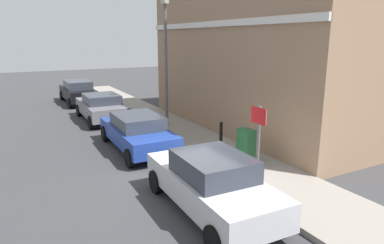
{
  "coord_description": "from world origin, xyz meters",
  "views": [
    {
      "loc": [
        -4.64,
        -8.64,
        4.18
      ],
      "look_at": [
        1.17,
        2.08,
        1.2
      ],
      "focal_mm": 32.21,
      "sensor_mm": 36.0,
      "label": 1
    }
  ],
  "objects_px": {
    "car_grey": "(101,107)",
    "utility_cabinet": "(246,148)",
    "bollard_near_cabinet": "(221,134)",
    "street_sign": "(258,135)",
    "lamppost": "(166,57)",
    "car_silver": "(211,183)",
    "car_blue": "(137,131)",
    "car_black": "(78,91)"
  },
  "relations": [
    {
      "from": "car_grey",
      "to": "utility_cabinet",
      "type": "bearing_deg",
      "value": -163.69
    },
    {
      "from": "bollard_near_cabinet",
      "to": "street_sign",
      "type": "relative_size",
      "value": 0.45
    },
    {
      "from": "lamppost",
      "to": "street_sign",
      "type": "bearing_deg",
      "value": -96.53
    },
    {
      "from": "car_grey",
      "to": "bollard_near_cabinet",
      "type": "distance_m",
      "value": 7.75
    },
    {
      "from": "car_silver",
      "to": "bollard_near_cabinet",
      "type": "relative_size",
      "value": 4.18
    },
    {
      "from": "car_silver",
      "to": "lamppost",
      "type": "relative_size",
      "value": 0.76
    },
    {
      "from": "bollard_near_cabinet",
      "to": "street_sign",
      "type": "height_order",
      "value": "street_sign"
    },
    {
      "from": "car_blue",
      "to": "street_sign",
      "type": "distance_m",
      "value": 5.5
    },
    {
      "from": "utility_cabinet",
      "to": "street_sign",
      "type": "distance_m",
      "value": 2.2
    },
    {
      "from": "car_blue",
      "to": "lamppost",
      "type": "height_order",
      "value": "lamppost"
    },
    {
      "from": "car_grey",
      "to": "lamppost",
      "type": "bearing_deg",
      "value": -137.53
    },
    {
      "from": "car_black",
      "to": "utility_cabinet",
      "type": "relative_size",
      "value": 3.82
    },
    {
      "from": "car_silver",
      "to": "lamppost",
      "type": "height_order",
      "value": "lamppost"
    },
    {
      "from": "utility_cabinet",
      "to": "street_sign",
      "type": "bearing_deg",
      "value": -118.58
    },
    {
      "from": "car_grey",
      "to": "bollard_near_cabinet",
      "type": "xyz_separation_m",
      "value": [
        2.59,
        -7.31,
        -0.03
      ]
    },
    {
      "from": "street_sign",
      "to": "lamppost",
      "type": "relative_size",
      "value": 0.4
    },
    {
      "from": "car_silver",
      "to": "bollard_near_cabinet",
      "type": "height_order",
      "value": "car_silver"
    },
    {
      "from": "car_black",
      "to": "bollard_near_cabinet",
      "type": "relative_size",
      "value": 4.23
    },
    {
      "from": "car_silver",
      "to": "street_sign",
      "type": "distance_m",
      "value": 1.89
    },
    {
      "from": "car_grey",
      "to": "car_blue",
      "type": "bearing_deg",
      "value": -179.38
    },
    {
      "from": "car_silver",
      "to": "street_sign",
      "type": "bearing_deg",
      "value": -78.26
    },
    {
      "from": "car_grey",
      "to": "street_sign",
      "type": "xyz_separation_m",
      "value": [
        1.54,
        -10.68,
        0.93
      ]
    },
    {
      "from": "bollard_near_cabinet",
      "to": "street_sign",
      "type": "distance_m",
      "value": 3.66
    },
    {
      "from": "lamppost",
      "to": "utility_cabinet",
      "type": "bearing_deg",
      "value": -89.68
    },
    {
      "from": "street_sign",
      "to": "bollard_near_cabinet",
      "type": "bearing_deg",
      "value": 72.83
    },
    {
      "from": "bollard_near_cabinet",
      "to": "lamppost",
      "type": "distance_m",
      "value": 5.25
    },
    {
      "from": "car_black",
      "to": "car_grey",
      "type": "bearing_deg",
      "value": -179.15
    },
    {
      "from": "car_silver",
      "to": "car_blue",
      "type": "distance_m",
      "value": 5.48
    },
    {
      "from": "car_blue",
      "to": "bollard_near_cabinet",
      "type": "bearing_deg",
      "value": -123.92
    },
    {
      "from": "street_sign",
      "to": "car_black",
      "type": "bearing_deg",
      "value": 95.79
    },
    {
      "from": "car_black",
      "to": "lamppost",
      "type": "distance_m",
      "value": 9.16
    },
    {
      "from": "car_silver",
      "to": "car_grey",
      "type": "bearing_deg",
      "value": 1.09
    },
    {
      "from": "lamppost",
      "to": "car_blue",
      "type": "bearing_deg",
      "value": -131.98
    },
    {
      "from": "car_black",
      "to": "utility_cabinet",
      "type": "bearing_deg",
      "value": -170.22
    },
    {
      "from": "bollard_near_cabinet",
      "to": "lamppost",
      "type": "bearing_deg",
      "value": 91.69
    },
    {
      "from": "car_blue",
      "to": "utility_cabinet",
      "type": "relative_size",
      "value": 3.9
    },
    {
      "from": "car_grey",
      "to": "car_black",
      "type": "bearing_deg",
      "value": 1.96
    },
    {
      "from": "car_blue",
      "to": "utility_cabinet",
      "type": "distance_m",
      "value": 4.27
    },
    {
      "from": "car_silver",
      "to": "lamppost",
      "type": "xyz_separation_m",
      "value": [
        2.54,
        8.22,
        2.54
      ]
    },
    {
      "from": "utility_cabinet",
      "to": "car_black",
      "type": "bearing_deg",
      "value": 100.09
    },
    {
      "from": "car_silver",
      "to": "utility_cabinet",
      "type": "bearing_deg",
      "value": -50.3
    },
    {
      "from": "car_grey",
      "to": "lamppost",
      "type": "distance_m",
      "value": 4.5
    }
  ]
}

